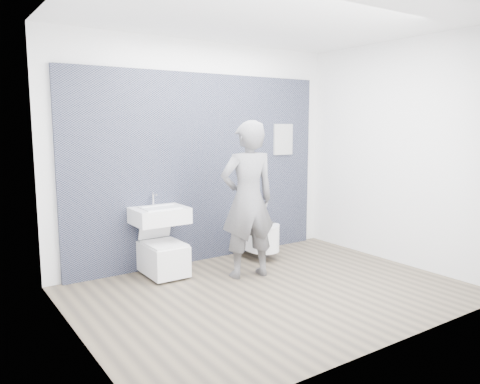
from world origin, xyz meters
TOP-DOWN VIEW (x-y plane):
  - ground at (0.00, 0.00)m, footprint 4.00×4.00m
  - room_shell at (0.00, 0.00)m, footprint 4.00×4.00m
  - tile_wall at (0.00, 1.47)m, footprint 3.60×0.06m
  - washbasin at (-0.72, 1.21)m, footprint 0.62×0.46m
  - toilet_square at (-0.72, 1.14)m, footprint 0.42×0.61m
  - toilet_rounded at (0.64, 1.11)m, footprint 0.39×0.66m
  - info_placard at (1.30, 1.43)m, footprint 0.33×0.03m
  - visitor at (0.08, 0.57)m, footprint 0.73×0.54m

SIDE VIEW (x-z plane):
  - ground at x=0.00m, z-range 0.00..0.00m
  - tile_wall at x=0.00m, z-range -1.20..1.20m
  - info_placard at x=1.30m, z-range -0.22..0.22m
  - toilet_square at x=-0.72m, z-range -0.17..0.63m
  - toilet_rounded at x=0.64m, z-range 0.12..0.47m
  - washbasin at x=-0.72m, z-range 0.48..0.95m
  - visitor at x=0.08m, z-range 0.00..1.81m
  - room_shell at x=0.00m, z-range -0.26..3.74m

